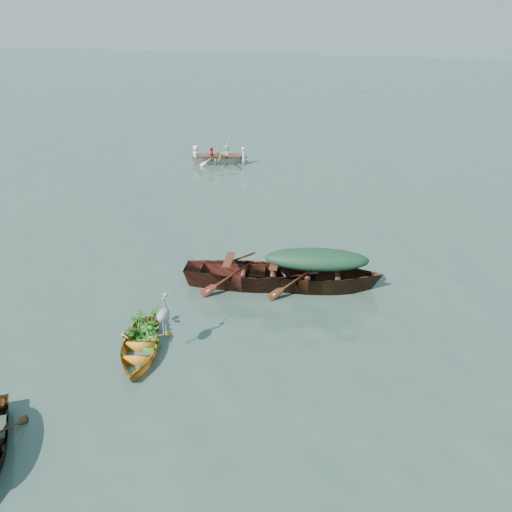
{
  "coord_description": "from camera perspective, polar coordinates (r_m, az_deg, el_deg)",
  "views": [
    {
      "loc": [
        3.34,
        -9.44,
        6.45
      ],
      "look_at": [
        -0.03,
        1.93,
        0.5
      ],
      "focal_mm": 35.0,
      "sensor_mm": 36.0,
      "label": 1
    }
  ],
  "objects": [
    {
      "name": "thwart_benches",
      "position": [
        12.61,
        -0.52,
        -1.06
      ],
      "size": [
        2.51,
        1.3,
        0.04
      ],
      "primitive_type": null,
      "rotation": [
        0.0,
        0.0,
        1.75
      ],
      "color": "#4C1D11",
      "rests_on": "open_wooden_boat"
    },
    {
      "name": "open_wooden_boat",
      "position": [
        12.89,
        -0.51,
        -3.38
      ],
      "size": [
        4.97,
        2.3,
        1.14
      ],
      "primitive_type": "imported",
      "rotation": [
        0.0,
        0.0,
        1.75
      ],
      "color": "#551F15",
      "rests_on": "ground"
    },
    {
      "name": "green_tarp_cover",
      "position": [
        12.48,
        6.94,
        -0.37
      ],
      "size": [
        2.71,
        1.34,
        0.52
      ],
      "primitive_type": "ellipsoid",
      "rotation": [
        0.0,
        0.0,
        1.78
      ],
      "color": "#183B25",
      "rests_on": "green_tarp_boat"
    },
    {
      "name": "green_tarp_boat",
      "position": [
        12.88,
        6.75,
        -3.63
      ],
      "size": [
        4.93,
        2.43,
        1.12
      ],
      "primitive_type": "imported",
      "rotation": [
        0.0,
        0.0,
        1.78
      ],
      "color": "#4A2011",
      "rests_on": "ground"
    },
    {
      "name": "dinghy_weeds",
      "position": [
        10.88,
        -12.77,
        -6.43
      ],
      "size": [
        0.94,
        1.07,
        0.6
      ],
      "primitive_type": "imported",
      "rotation": [
        0.0,
        0.0,
        0.31
      ],
      "color": "#285F18",
      "rests_on": "yellow_dinghy"
    },
    {
      "name": "oars",
      "position": [
        23.19,
        -4.18,
        11.52
      ],
      "size": [
        1.33,
        2.66,
        0.06
      ],
      "primitive_type": null,
      "rotation": [
        0.0,
        0.0,
        1.86
      ],
      "color": "#A7853F",
      "rests_on": "rowed_boat"
    },
    {
      "name": "heron",
      "position": [
        10.28,
        -10.48,
        -7.23
      ],
      "size": [
        0.39,
        0.47,
        0.92
      ],
      "primitive_type": null,
      "rotation": [
        0.0,
        0.0,
        0.31
      ],
      "color": "#9FA1A8",
      "rests_on": "yellow_dinghy"
    },
    {
      "name": "ground",
      "position": [
        11.91,
        -2.54,
        -6.17
      ],
      "size": [
        140.0,
        140.0,
        0.0
      ],
      "primitive_type": "plane",
      "color": "#395045",
      "rests_on": "ground"
    },
    {
      "name": "rowers",
      "position": [
        23.1,
        -4.21,
        12.36
      ],
      "size": [
        2.66,
        1.64,
        0.76
      ],
      "primitive_type": "imported",
      "rotation": [
        0.0,
        0.0,
        1.86
      ],
      "color": "silver",
      "rests_on": "rowed_boat"
    },
    {
      "name": "rowed_boat",
      "position": [
        23.31,
        -4.14,
        10.49
      ],
      "size": [
        3.71,
        2.05,
        0.81
      ],
      "primitive_type": "imported",
      "rotation": [
        0.0,
        0.0,
        1.86
      ],
      "color": "silver",
      "rests_on": "ground"
    },
    {
      "name": "yellow_dinghy",
      "position": [
        10.8,
        -13.1,
        -10.84
      ],
      "size": [
        1.87,
        2.83,
        0.67
      ],
      "primitive_type": "imported",
      "rotation": [
        0.0,
        0.0,
        0.31
      ],
      "color": "orange",
      "rests_on": "ground"
    }
  ]
}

